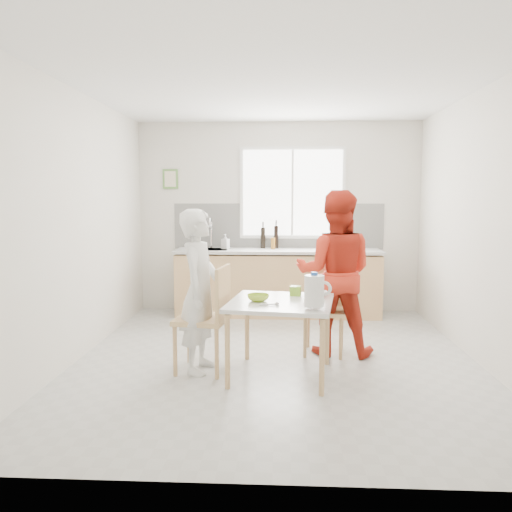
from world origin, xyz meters
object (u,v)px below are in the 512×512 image
(milk_jug, at_px, (315,291))
(wine_bottle_b, at_px, (263,238))
(chair_left, at_px, (209,314))
(person_white, at_px, (200,291))
(person_red, at_px, (335,273))
(bowl_white, at_px, (316,294))
(bowl_green, at_px, (258,298))
(wine_bottle_a, at_px, (276,237))
(chair_far, at_px, (325,305))
(dining_table, at_px, (281,309))

(milk_jug, bearing_deg, wine_bottle_b, 108.66)
(chair_left, height_order, milk_jug, milk_jug)
(wine_bottle_b, bearing_deg, person_white, -101.38)
(person_white, distance_m, milk_jug, 1.13)
(person_red, height_order, bowl_white, person_red)
(bowl_green, bearing_deg, bowl_white, 22.82)
(milk_jug, bearing_deg, person_red, 83.02)
(person_white, relative_size, wine_bottle_b, 5.10)
(chair_left, height_order, bowl_white, chair_left)
(person_red, bearing_deg, wine_bottle_a, -63.38)
(person_red, bearing_deg, chair_left, 34.59)
(person_red, relative_size, milk_jug, 5.85)
(chair_far, bearing_deg, bowl_white, -95.02)
(wine_bottle_a, bearing_deg, bowl_green, -92.89)
(bowl_green, height_order, milk_jug, milk_jug)
(chair_left, xyz_separation_m, person_white, (-0.09, 0.01, 0.21))
(bowl_white, bearing_deg, chair_far, 76.83)
(person_white, height_order, bowl_green, person_white)
(milk_jug, relative_size, wine_bottle_b, 0.97)
(chair_far, relative_size, person_red, 0.54)
(person_white, xyz_separation_m, milk_jug, (1.04, -0.43, 0.09))
(person_white, height_order, wine_bottle_a, person_white)
(chair_left, bearing_deg, person_red, 124.59)
(dining_table, distance_m, person_red, 0.93)
(bowl_white, bearing_deg, wine_bottle_a, 99.61)
(wine_bottle_a, bearing_deg, person_red, -71.53)
(person_white, bearing_deg, chair_far, -53.69)
(bowl_green, xyz_separation_m, bowl_white, (0.54, 0.23, -0.01))
(chair_far, height_order, bowl_white, chair_far)
(chair_left, bearing_deg, bowl_green, 83.98)
(dining_table, relative_size, person_red, 0.60)
(chair_left, xyz_separation_m, chair_far, (1.13, 0.67, -0.05))
(chair_far, xyz_separation_m, person_red, (0.10, -0.06, 0.35))
(person_red, height_order, milk_jug, person_red)
(person_red, distance_m, bowl_white, 0.56)
(dining_table, xyz_separation_m, wine_bottle_a, (-0.07, 2.60, 0.45))
(dining_table, distance_m, bowl_green, 0.23)
(chair_far, xyz_separation_m, wine_bottle_a, (-0.54, 1.84, 0.58))
(person_red, height_order, bowl_green, person_red)
(dining_table, distance_m, wine_bottle_b, 2.64)
(chair_left, height_order, wine_bottle_b, wine_bottle_b)
(person_red, xyz_separation_m, milk_jug, (-0.28, -1.03, 0.00))
(milk_jug, bearing_deg, bowl_green, 156.38)
(dining_table, distance_m, chair_left, 0.68)
(chair_left, bearing_deg, bowl_white, 104.39)
(chair_far, distance_m, person_white, 1.41)
(dining_table, relative_size, person_white, 0.67)
(chair_left, distance_m, person_white, 0.23)
(chair_left, relative_size, wine_bottle_a, 3.12)
(milk_jug, relative_size, wine_bottle_a, 0.91)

